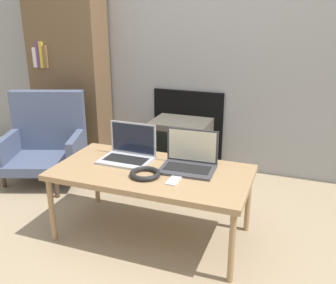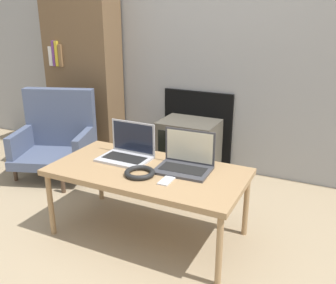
% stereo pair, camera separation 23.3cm
% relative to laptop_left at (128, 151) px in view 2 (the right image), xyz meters
% --- Properties ---
extents(ground_plane, '(14.00, 14.00, 0.00)m').
position_rel_laptop_left_xyz_m(ground_plane, '(0.21, -0.49, -0.53)').
color(ground_plane, '#998466').
extents(wall_back, '(7.00, 0.08, 2.60)m').
position_rel_laptop_left_xyz_m(wall_back, '(0.21, 1.21, 0.76)').
color(wall_back, '#999999').
rests_on(wall_back, ground_plane).
extents(table, '(1.25, 0.63, 0.47)m').
position_rel_laptop_left_xyz_m(table, '(0.21, -0.11, -0.09)').
color(table, '#9E7A51').
rests_on(table, ground_plane).
extents(laptop_left, '(0.34, 0.25, 0.24)m').
position_rel_laptop_left_xyz_m(laptop_left, '(0.00, 0.00, 0.00)').
color(laptop_left, '#B2B2B7').
rests_on(laptop_left, table).
extents(laptop_right, '(0.35, 0.26, 0.24)m').
position_rel_laptop_left_xyz_m(laptop_right, '(0.43, -0.00, 0.00)').
color(laptop_right, '#38383D').
rests_on(laptop_right, table).
extents(headphones, '(0.19, 0.19, 0.03)m').
position_rel_laptop_left_xyz_m(headphones, '(0.21, -0.21, -0.04)').
color(headphones, black).
rests_on(headphones, table).
extents(phone, '(0.06, 0.14, 0.01)m').
position_rel_laptop_left_xyz_m(phone, '(0.40, -0.22, -0.05)').
color(phone, silver).
rests_on(phone, table).
extents(tv, '(0.52, 0.40, 0.49)m').
position_rel_laptop_left_xyz_m(tv, '(0.05, 0.96, -0.28)').
color(tv, '#4C473D').
rests_on(tv, ground_plane).
extents(armchair, '(0.78, 0.72, 0.77)m').
position_rel_laptop_left_xyz_m(armchair, '(-1.02, 0.43, -0.17)').
color(armchair, '#47516B').
rests_on(armchair, ground_plane).
extents(bookshelf, '(0.75, 0.32, 1.66)m').
position_rel_laptop_left_xyz_m(bookshelf, '(-1.13, 1.01, 0.30)').
color(bookshelf, brown).
rests_on(bookshelf, ground_plane).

